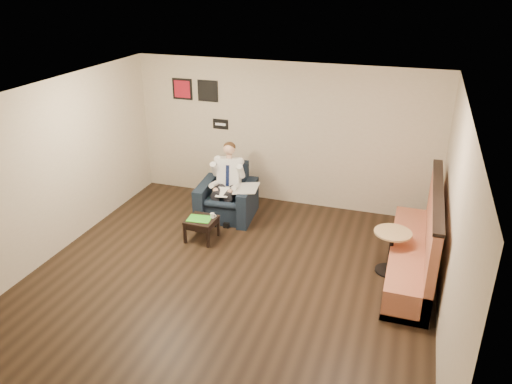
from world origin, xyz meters
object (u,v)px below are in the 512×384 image
(side_table, at_px, (202,229))
(banquette, at_px, (414,232))
(green_folder, at_px, (199,219))
(armchair, at_px, (227,193))
(smartphone, at_px, (207,216))
(seated_man, at_px, (224,186))
(coffee_mug, at_px, (212,216))
(cafe_table, at_px, (391,252))

(side_table, bearing_deg, banquette, 1.09)
(green_folder, bearing_deg, side_table, 31.66)
(armchair, height_order, smartphone, armchair)
(seated_man, bearing_deg, green_folder, -103.23)
(coffee_mug, relative_size, banquette, 0.03)
(green_folder, xyz_separation_m, smartphone, (0.08, 0.16, -0.00))
(green_folder, bearing_deg, seated_man, 81.91)
(coffee_mug, bearing_deg, smartphone, 160.87)
(side_table, height_order, cafe_table, cafe_table)
(green_folder, distance_m, cafe_table, 3.21)
(coffee_mug, height_order, smartphone, coffee_mug)
(green_folder, relative_size, coffee_mug, 4.74)
(green_folder, height_order, smartphone, green_folder)
(green_folder, distance_m, coffee_mug, 0.23)
(side_table, bearing_deg, coffee_mug, 31.66)
(side_table, xyz_separation_m, cafe_table, (3.18, -0.03, 0.15))
(side_table, distance_m, cafe_table, 3.18)
(coffee_mug, height_order, banquette, banquette)
(seated_man, xyz_separation_m, green_folder, (-0.12, -0.87, -0.27))
(side_table, relative_size, cafe_table, 0.69)
(banquette, xyz_separation_m, cafe_table, (-0.30, -0.09, -0.34))
(seated_man, relative_size, green_folder, 3.36)
(green_folder, xyz_separation_m, banquette, (3.51, 0.08, 0.29))
(armchair, bearing_deg, seated_man, -90.00)
(armchair, distance_m, cafe_table, 3.26)
(banquette, distance_m, cafe_table, 0.47)
(side_table, xyz_separation_m, green_folder, (-0.03, -0.02, 0.21))
(armchair, relative_size, seated_man, 0.75)
(cafe_table, bearing_deg, coffee_mug, 177.56)
(cafe_table, bearing_deg, side_table, 179.50)
(seated_man, bearing_deg, banquette, -18.23)
(coffee_mug, bearing_deg, banquette, -0.60)
(green_folder, bearing_deg, armchair, 83.58)
(armchair, bearing_deg, cafe_table, -23.18)
(banquette, bearing_deg, seated_man, 166.92)
(side_table, distance_m, green_folder, 0.21)
(coffee_mug, height_order, cafe_table, cafe_table)
(armchair, distance_m, smartphone, 0.85)
(seated_man, height_order, side_table, seated_man)
(cafe_table, bearing_deg, banquette, 17.42)
(armchair, bearing_deg, side_table, -100.09)
(coffee_mug, xyz_separation_m, banquette, (3.32, -0.03, 0.25))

